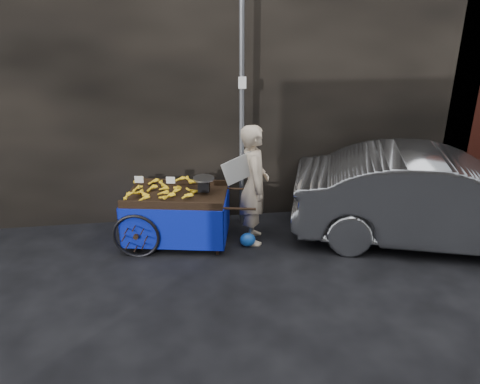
{
  "coord_description": "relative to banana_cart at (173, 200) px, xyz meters",
  "views": [
    {
      "loc": [
        -0.71,
        -5.92,
        3.61
      ],
      "look_at": [
        0.16,
        0.5,
        0.9
      ],
      "focal_mm": 35.0,
      "sensor_mm": 36.0,
      "label": 1
    }
  ],
  "objects": [
    {
      "name": "vendor",
      "position": [
        1.25,
        -0.13,
        0.23
      ],
      "size": [
        0.79,
        0.73,
        1.89
      ],
      "rotation": [
        0.0,
        0.0,
        1.48
      ],
      "color": "beige",
      "rests_on": "ground"
    },
    {
      "name": "parked_car",
      "position": [
        4.06,
        -0.56,
        0.02
      ],
      "size": [
        4.68,
        2.8,
        1.46
      ],
      "primitive_type": "imported",
      "rotation": [
        0.0,
        0.0,
        1.27
      ],
      "color": "#AAADB1",
      "rests_on": "ground"
    },
    {
      "name": "plastic_bag",
      "position": [
        1.12,
        -0.33,
        -0.6
      ],
      "size": [
        0.25,
        0.2,
        0.22
      ],
      "primitive_type": "ellipsoid",
      "color": "#174EAF",
      "rests_on": "ground"
    },
    {
      "name": "street_pole",
      "position": [
        1.14,
        0.52,
        1.29
      ],
      "size": [
        0.12,
        0.1,
        4.0
      ],
      "color": "slate",
      "rests_on": "ground"
    },
    {
      "name": "ground",
      "position": [
        0.84,
        -0.78,
        -0.71
      ],
      "size": [
        80.0,
        80.0,
        0.0
      ],
      "primitive_type": "plane",
      "color": "black",
      "rests_on": "ground"
    },
    {
      "name": "building_wall",
      "position": [
        1.24,
        1.82,
        1.79
      ],
      "size": [
        13.5,
        2.0,
        5.0
      ],
      "color": "black",
      "rests_on": "ground"
    },
    {
      "name": "banana_cart",
      "position": [
        0.0,
        0.0,
        0.0
      ],
      "size": [
        2.27,
        1.34,
        1.16
      ],
      "rotation": [
        0.0,
        0.0,
        -0.19
      ],
      "color": "black",
      "rests_on": "ground"
    }
  ]
}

